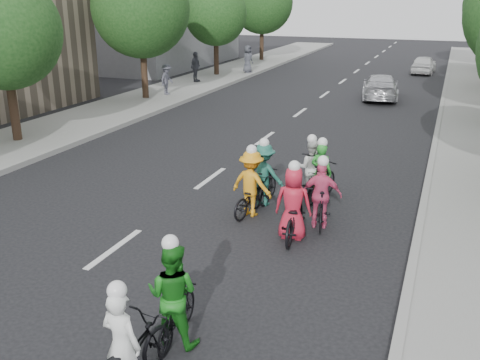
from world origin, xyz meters
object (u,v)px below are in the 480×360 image
Objects in this scene: cyclist_3 at (321,201)px; follow_car_lead at (380,87)px; spectator_0 at (167,79)px; spectator_1 at (196,67)px; cyclist_4 at (294,211)px; cyclist_7 at (264,179)px; cyclist_2 at (252,189)px; cyclist_5 at (321,178)px; follow_car_trail at (424,65)px; cyclist_0 at (126,356)px; cyclist_6 at (311,173)px; spectator_2 at (248,59)px; cyclist_1 at (174,301)px.

cyclist_3 reaches higher than follow_car_lead.
spectator_1 reaches higher than spectator_0.
cyclist_4 is 1.11× the size of cyclist_7.
cyclist_4 reaches higher than cyclist_2.
cyclist_5 is 1.00× the size of cyclist_7.
cyclist_2 is 27.72m from follow_car_trail.
cyclist_7 is at bearing -58.94° from cyclist_4.
follow_car_lead is (-0.91, 17.06, -0.01)m from cyclist_3.
cyclist_0 is 6.54m from cyclist_2.
cyclist_3 is 0.89× the size of cyclist_6.
cyclist_6 is 22.90m from spectator_2.
spectator_0 is at bearing 11.77° from follow_car_lead.
cyclist_7 is 1.00× the size of spectator_2.
spectator_1 is at bearing -54.81° from cyclist_7.
cyclist_4 is 0.46× the size of follow_car_lead.
spectator_2 reaches higher than cyclist_2.
spectator_2 is at bearing -52.60° from cyclist_5.
cyclist_3 is at bearing -138.16° from spectator_0.
spectator_2 reaches higher than cyclist_7.
cyclist_7 is at bearing -140.86° from spectator_0.
cyclist_1 reaches higher than spectator_0.
cyclist_1 is 6.86m from cyclist_5.
cyclist_2 is 2.18m from cyclist_6.
cyclist_4 is at bearing 156.75° from cyclist_2.
spectator_0 is 4.46m from spectator_1.
follow_car_lead is at bearing -69.50° from spectator_0.
cyclist_5 is at bearing -120.12° from cyclist_2.
cyclist_2 reaches higher than cyclist_3.
follow_car_lead is at bearing 84.55° from follow_car_trail.
cyclist_5 is (0.05, 2.46, -0.02)m from cyclist_4.
cyclist_4 is 1.02× the size of cyclist_6.
cyclist_0 is 0.98× the size of cyclist_6.
cyclist_7 is (-0.94, -1.18, 0.09)m from cyclist_6.
spectator_2 is at bearing -38.37° from follow_car_lead.
cyclist_4 reaches higher than cyclist_5.
spectator_0 is (-10.68, 11.37, 0.34)m from cyclist_6.
spectator_2 is (-10.04, 21.13, 0.43)m from cyclist_5.
cyclist_4 is at bearing 131.56° from cyclist_7.
cyclist_5 is 23.40m from spectator_2.
cyclist_2 is 1.14× the size of spectator_0.
cyclist_6 is 25.72m from follow_car_trail.
cyclist_6 is at bearing -135.46° from spectator_0.
cyclist_1 is 0.93× the size of cyclist_4.
cyclist_6 is at bearing -106.13° from cyclist_2.
cyclist_1 is 25.42m from spectator_1.
spectator_1 reaches higher than follow_car_trail.
spectator_1 reaches higher than cyclist_1.
cyclist_2 is 20.45m from spectator_1.
cyclist_2 is 0.92× the size of cyclist_6.
cyclist_0 is 7.29m from cyclist_7.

